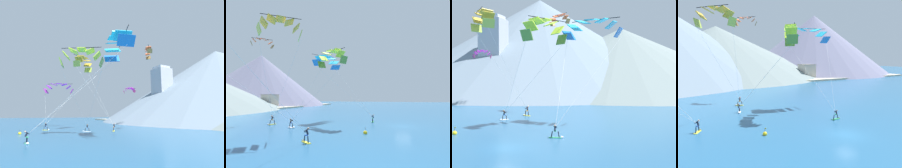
% 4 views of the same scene
% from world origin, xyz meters
% --- Properties ---
extents(ground_plane, '(400.00, 400.00, 0.00)m').
position_xyz_m(ground_plane, '(0.00, 0.00, 0.00)').
color(ground_plane, '#23567F').
extents(kitesurfer_near_lead, '(1.24, 1.70, 1.75)m').
position_xyz_m(kitesurfer_near_lead, '(-15.85, 10.30, 0.52)').
color(kitesurfer_near_lead, yellow).
rests_on(kitesurfer_near_lead, ground).
extents(kitesurfer_near_trail, '(1.77, 0.66, 1.63)m').
position_xyz_m(kitesurfer_near_trail, '(3.68, 5.85, 0.45)').
color(kitesurfer_near_trail, '#33B266').
rests_on(kitesurfer_near_trail, ground).
extents(kitesurfer_mid_center, '(1.72, 1.19, 1.79)m').
position_xyz_m(kitesurfer_mid_center, '(-6.63, 23.17, 0.56)').
color(kitesurfer_mid_center, yellow).
rests_on(kitesurfer_mid_center, ground).
extents(kitesurfer_far_left, '(1.00, 1.77, 1.63)m').
position_xyz_m(kitesurfer_far_left, '(-8.31, 17.40, 0.43)').
color(kitesurfer_far_left, white).
rests_on(kitesurfer_far_left, ground).
extents(parafoil_kite_near_trail, '(9.02, 13.65, 14.22)m').
position_xyz_m(parafoil_kite_near_trail, '(5.96, 17.24, 14.27)').
color(parafoil_kite_near_trail, blue).
extents(parafoil_kite_mid_center, '(8.31, 8.45, 16.13)m').
position_xyz_m(parafoil_kite_mid_center, '(-11.77, 17.48, 16.23)').
color(parafoil_kite_mid_center, '#B2C748').
extents(parafoil_kite_far_left, '(10.39, 7.77, 13.73)m').
position_xyz_m(parafoil_kite_far_left, '(-0.24, 13.58, 13.69)').
color(parafoil_kite_far_left, '#5C8E33').
extents(parafoil_kite_distant_high_outer, '(4.77, 3.76, 2.11)m').
position_xyz_m(parafoil_kite_distant_high_outer, '(-2.41, 30.01, 18.04)').
color(parafoil_kite_distant_high_outer, olive).
extents(race_marker_buoy, '(0.56, 0.56, 1.02)m').
position_xyz_m(race_marker_buoy, '(-8.88, 4.92, 0.16)').
color(race_marker_buoy, yellow).
rests_on(race_marker_buoy, ground).
extents(shore_building_quay_west, '(5.96, 6.30, 6.67)m').
position_xyz_m(shore_building_quay_west, '(35.60, 60.86, 3.35)').
color(shore_building_quay_west, '#B7AD9E').
rests_on(shore_building_quay_west, ground).
extents(mountain_peak_west_ridge, '(90.53, 90.53, 35.56)m').
position_xyz_m(mountain_peak_west_ridge, '(63.38, 94.03, 17.78)').
color(mountain_peak_west_ridge, slate).
rests_on(mountain_peak_west_ridge, ground).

